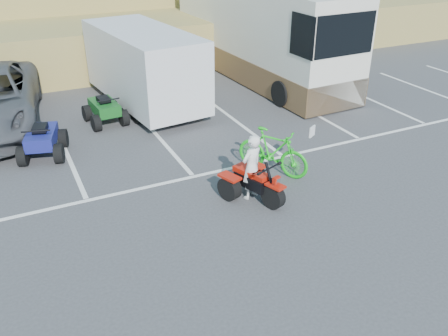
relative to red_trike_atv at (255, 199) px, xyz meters
name	(u,v)px	position (x,y,z in m)	size (l,w,h in m)	color
ground	(236,225)	(-0.90, -0.76, 0.00)	(100.00, 100.00, 0.00)	#3D3D40
parking_stripes	(199,146)	(-0.03, 3.31, 0.00)	(28.00, 5.16, 0.01)	white
grass_embankment	(85,28)	(-0.90, 14.72, 1.42)	(40.00, 8.50, 3.10)	#998C45
red_trike_atv	(255,199)	(0.00, 0.00, 0.00)	(1.15, 1.53, 1.00)	#B4190A
rider	(252,167)	(-0.05, 0.14, 0.79)	(0.58, 0.38, 1.58)	white
green_dirt_bike	(273,151)	(1.03, 0.99, 0.60)	(0.56, 1.99, 1.20)	#14BF19
cargo_trailer	(144,65)	(-0.35, 7.31, 1.42)	(2.89, 5.85, 2.62)	silver
rv_motorhome	(259,38)	(4.96, 8.75, 1.59)	(3.02, 10.27, 3.65)	silver
quad_atv_blue	(45,156)	(-4.16, 4.58, 0.00)	(1.16, 1.55, 1.01)	navy
quad_atv_green	(106,123)	(-2.06, 6.24, 0.00)	(1.12, 1.50, 0.98)	#125119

